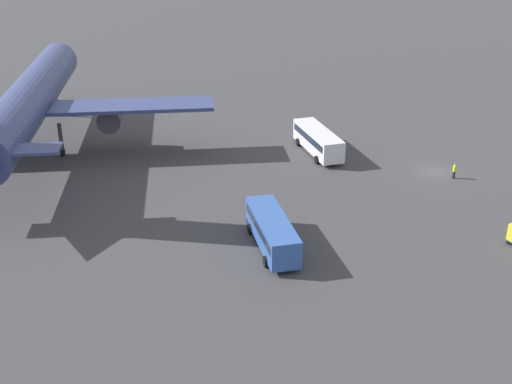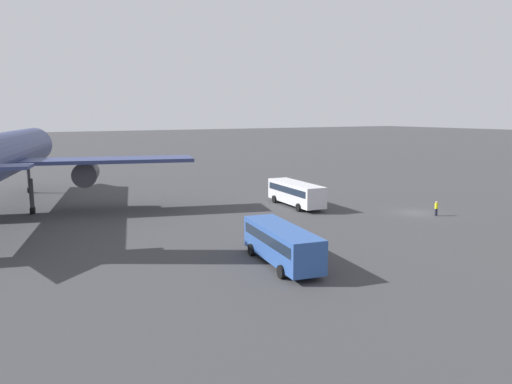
# 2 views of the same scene
# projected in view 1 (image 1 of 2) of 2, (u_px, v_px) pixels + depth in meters

# --- Properties ---
(ground_plane) EXTENTS (600.00, 600.00, 0.00)m
(ground_plane) POSITION_uv_depth(u_px,v_px,m) (435.00, 172.00, 76.05)
(ground_plane) COLOR #38383A
(airplane) EXTENTS (51.62, 44.70, 18.09)m
(airplane) POSITION_uv_depth(u_px,v_px,m) (30.00, 101.00, 79.05)
(airplane) COLOR navy
(airplane) RESTS_ON ground
(shuttle_bus_near) EXTENTS (10.89, 4.03, 3.06)m
(shuttle_bus_near) POSITION_uv_depth(u_px,v_px,m) (318.00, 139.00, 80.92)
(shuttle_bus_near) COLOR silver
(shuttle_bus_near) RESTS_ON ground
(shuttle_bus_far) EXTENTS (10.50, 4.44, 3.03)m
(shuttle_bus_far) POSITION_uv_depth(u_px,v_px,m) (272.00, 230.00, 58.62)
(shuttle_bus_far) COLOR #2D5199
(shuttle_bus_far) RESTS_ON ground
(worker_person) EXTENTS (0.38, 0.38, 1.74)m
(worker_person) POSITION_uv_depth(u_px,v_px,m) (454.00, 171.00, 73.89)
(worker_person) COLOR #1E1E2D
(worker_person) RESTS_ON ground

